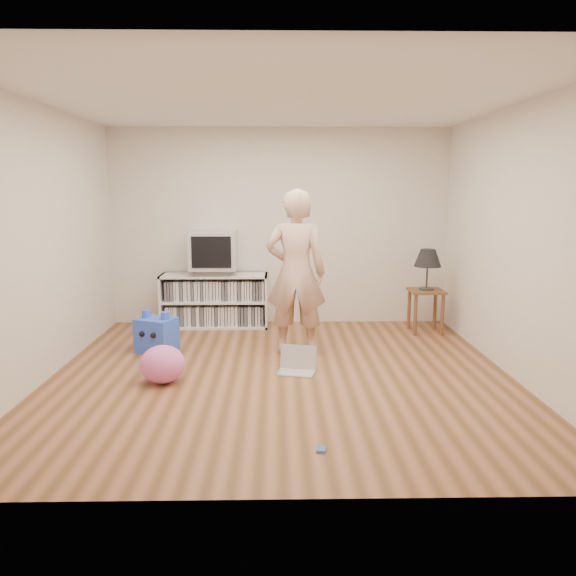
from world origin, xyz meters
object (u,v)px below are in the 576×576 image
(person, at_px, (296,273))
(media_unit, at_px, (215,300))
(plush_pink, at_px, (163,364))
(crt_tv, at_px, (214,250))
(side_table, at_px, (426,300))
(dvd_deck, at_px, (214,272))
(plush_blue, at_px, (157,334))
(laptop, at_px, (297,365))
(table_lamp, at_px, (428,259))

(person, bearing_deg, media_unit, -45.49)
(person, distance_m, plush_pink, 1.75)
(crt_tv, relative_size, side_table, 1.09)
(dvd_deck, bearing_deg, plush_blue, -114.09)
(laptop, distance_m, plush_blue, 1.72)
(media_unit, height_order, side_table, media_unit)
(table_lamp, xyz_separation_m, plush_pink, (-2.97, -1.84, -0.76))
(media_unit, distance_m, laptop, 2.21)
(media_unit, relative_size, side_table, 2.55)
(dvd_deck, relative_size, person, 0.25)
(crt_tv, bearing_deg, plush_pink, -96.53)
(table_lamp, distance_m, person, 1.91)
(media_unit, relative_size, crt_tv, 2.33)
(side_table, height_order, person, person)
(dvd_deck, relative_size, crt_tv, 0.75)
(dvd_deck, height_order, plush_pink, dvd_deck)
(crt_tv, bearing_deg, person, -50.75)
(table_lamp, bearing_deg, plush_blue, -165.99)
(media_unit, relative_size, laptop, 3.34)
(media_unit, bearing_deg, plush_blue, -113.81)
(plush_blue, bearing_deg, side_table, 37.62)
(side_table, distance_m, plush_blue, 3.35)
(plush_pink, bearing_deg, laptop, 13.14)
(media_unit, height_order, laptop, media_unit)
(plush_blue, bearing_deg, laptop, -1.75)
(person, height_order, laptop, person)
(dvd_deck, xyz_separation_m, crt_tv, (-0.00, -0.00, 0.29))
(side_table, distance_m, person, 1.97)
(media_unit, distance_m, plush_pink, 2.25)
(plush_blue, bearing_deg, dvd_deck, 89.53)
(crt_tv, distance_m, plush_pink, 2.38)
(laptop, bearing_deg, person, 102.44)
(crt_tv, relative_size, table_lamp, 1.17)
(crt_tv, bearing_deg, dvd_deck, 90.00)
(laptop, bearing_deg, dvd_deck, 131.14)
(table_lamp, xyz_separation_m, plush_blue, (-3.24, -0.81, -0.74))
(side_table, bearing_deg, dvd_deck, 172.24)
(laptop, bearing_deg, plush_pink, -153.90)
(plush_blue, relative_size, plush_pink, 1.18)
(side_table, height_order, laptop, side_table)
(crt_tv, bearing_deg, media_unit, 90.00)
(dvd_deck, distance_m, laptop, 2.27)
(dvd_deck, distance_m, plush_pink, 2.30)
(media_unit, distance_m, dvd_deck, 0.39)
(dvd_deck, distance_m, plush_blue, 1.40)
(crt_tv, height_order, plush_blue, crt_tv)
(crt_tv, height_order, laptop, crt_tv)
(table_lamp, height_order, plush_pink, table_lamp)
(table_lamp, bearing_deg, dvd_deck, 172.24)
(side_table, relative_size, plush_pink, 1.31)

